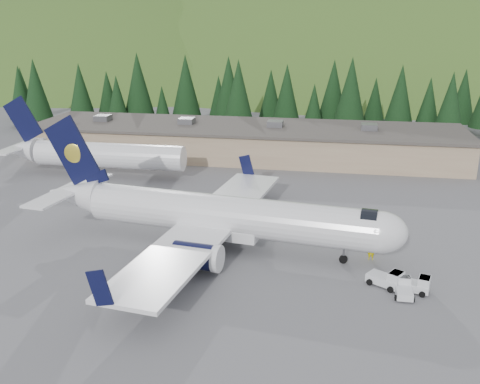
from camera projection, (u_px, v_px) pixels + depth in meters
name	position (u px, v px, depth m)	size (l,w,h in m)	color
ground	(229.00, 248.00, 53.43)	(600.00, 600.00, 0.00)	#59595E
airliner	(218.00, 216.00, 52.73)	(37.65, 35.44, 12.49)	white
second_airliner	(91.00, 154.00, 77.29)	(27.50, 11.00, 10.05)	white
baggage_tug_a	(416.00, 285.00, 44.64)	(3.03, 2.23, 1.47)	silver
baggage_tug_b	(388.00, 279.00, 45.48)	(3.27, 2.85, 1.57)	silver
baggage_tug_c	(404.00, 288.00, 44.16)	(1.57, 2.58, 1.37)	silver
terminal_building	(245.00, 141.00, 89.07)	(71.00, 17.00, 6.10)	#997D61
ramp_worker	(371.00, 251.00, 50.57)	(0.64, 0.42, 1.75)	#FFEB00
tree_line	(255.00, 93.00, 108.09)	(113.05, 18.90, 14.32)	black
hills	(419.00, 242.00, 263.83)	(614.00, 330.00, 300.00)	#324C1B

